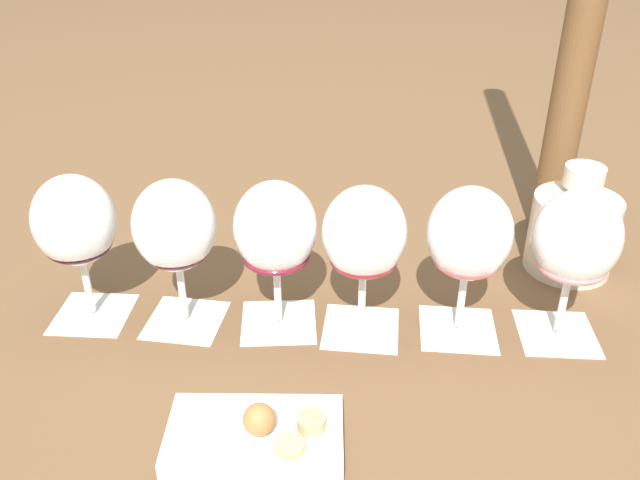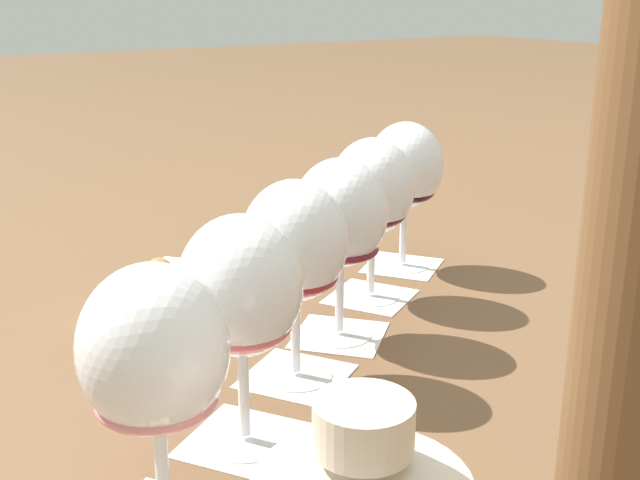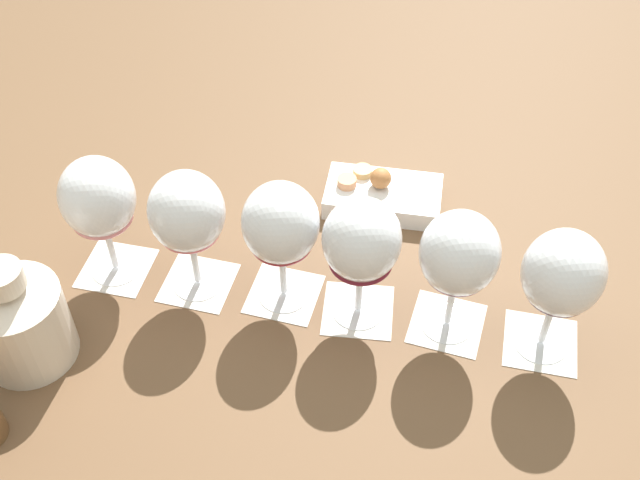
{
  "view_description": "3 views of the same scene",
  "coord_description": "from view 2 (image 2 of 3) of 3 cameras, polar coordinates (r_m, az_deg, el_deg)",
  "views": [
    {
      "loc": [
        -0.44,
        0.53,
        0.52
      ],
      "look_at": [
        0.0,
        -0.0,
        0.12
      ],
      "focal_mm": 38.0,
      "sensor_mm": 36.0,
      "label": 1
    },
    {
      "loc": [
        -0.4,
        -0.63,
        0.36
      ],
      "look_at": [
        0.0,
        -0.0,
        0.12
      ],
      "focal_mm": 45.0,
      "sensor_mm": 36.0,
      "label": 2
    },
    {
      "loc": [
        0.52,
        -0.46,
        0.85
      ],
      "look_at": [
        0.0,
        -0.0,
        0.12
      ],
      "focal_mm": 45.0,
      "sensor_mm": 36.0,
      "label": 3
    }
  ],
  "objects": [
    {
      "name": "ground_plane",
      "position": [
        0.83,
        -0.16,
        -8.19
      ],
      "size": [
        8.0,
        8.0,
        0.0
      ],
      "primitive_type": "plane",
      "color": "brown"
    },
    {
      "name": "tasting_card_1",
      "position": [
        0.69,
        -5.33,
        -13.99
      ],
      "size": [
        0.13,
        0.13,
        0.0
      ],
      "color": "silver",
      "rests_on": "ground_plane"
    },
    {
      "name": "tasting_card_2",
      "position": [
        0.79,
        -1.72,
        -9.63
      ],
      "size": [
        0.13,
        0.13,
        0.0
      ],
      "color": "silver",
      "rests_on": "ground_plane"
    },
    {
      "name": "tasting_card_3",
      "position": [
        0.87,
        1.37,
        -6.76
      ],
      "size": [
        0.13,
        0.13,
        0.0
      ],
      "color": "silver",
      "rests_on": "ground_plane"
    },
    {
      "name": "tasting_card_4",
      "position": [
        0.98,
        3.6,
        -4.02
      ],
      "size": [
        0.13,
        0.13,
        0.0
      ],
      "color": "silver",
      "rests_on": "ground_plane"
    },
    {
      "name": "tasting_card_5",
      "position": [
        1.09,
        5.86,
        -1.82
      ],
      "size": [
        0.13,
        0.13,
        0.0
      ],
      "color": "silver",
      "rests_on": "ground_plane"
    },
    {
      "name": "wine_glass_0",
      "position": [
        0.54,
        -11.7,
        -8.31
      ],
      "size": [
        0.1,
        0.1,
        0.19
      ],
      "color": "white",
      "rests_on": "tasting_card_0"
    },
    {
      "name": "wine_glass_1",
      "position": [
        0.63,
        -5.66,
        -3.94
      ],
      "size": [
        0.1,
        0.1,
        0.19
      ],
      "color": "white",
      "rests_on": "tasting_card_1"
    },
    {
      "name": "wine_glass_2",
      "position": [
        0.74,
        -1.81,
        -0.65
      ],
      "size": [
        0.1,
        0.1,
        0.19
      ],
      "color": "white",
      "rests_on": "tasting_card_2"
    },
    {
      "name": "wine_glass_3",
      "position": [
        0.83,
        1.44,
        1.48
      ],
      "size": [
        0.1,
        0.1,
        0.19
      ],
      "color": "white",
      "rests_on": "tasting_card_3"
    },
    {
      "name": "wine_glass_4",
      "position": [
        0.94,
        3.75,
        3.33
      ],
      "size": [
        0.1,
        0.1,
        0.19
      ],
      "color": "white",
      "rests_on": "tasting_card_4"
    },
    {
      "name": "wine_glass_5",
      "position": [
        1.05,
        6.08,
        4.84
      ],
      "size": [
        0.1,
        0.1,
        0.19
      ],
      "color": "white",
      "rests_on": "tasting_card_5"
    },
    {
      "name": "snack_dish",
      "position": [
        0.95,
        -10.96,
        -3.83
      ],
      "size": [
        0.2,
        0.19,
        0.06
      ],
      "color": "white",
      "rests_on": "ground_plane"
    }
  ]
}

